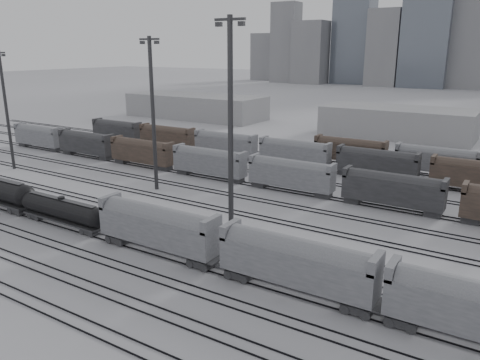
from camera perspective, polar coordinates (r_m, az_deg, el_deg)
The scene contains 12 objects.
ground at distance 60.41m, azimuth -14.58°, elevation -7.79°, with size 900.00×900.00×0.00m, color silver.
tracks at distance 72.55m, azimuth -4.60°, elevation -3.24°, with size 220.00×71.50×0.16m.
tank_car_b at distance 68.59m, azimuth -20.82°, elevation -3.41°, with size 16.21×2.70×4.01m.
hopper_car_a at distance 55.96m, azimuth -10.01°, elevation -5.47°, with size 16.23×3.22×5.80m.
hopper_car_b at distance 46.73m, azimuth 6.90°, elevation -9.74°, with size 16.17×3.21×5.78m.
light_mast_a at distance 103.86m, azimuth -26.62°, elevation 7.88°, with size 3.73×0.60×23.34m.
light_mast_b at distance 80.02m, azimuth -10.58°, elevation 8.26°, with size 4.09×0.65×25.57m.
light_mast_c at distance 60.66m, azimuth -1.17°, elevation 7.23°, with size 4.41×0.71×27.58m.
bg_string_near at distance 79.71m, azimuth 6.23°, elevation 0.51°, with size 151.00×3.00×5.60m.
bg_string_mid at distance 90.94m, azimuth 16.36°, elevation 1.86°, with size 151.00×3.00×5.60m.
warehouse_left at distance 167.79m, azimuth -5.44°, elevation 8.94°, with size 50.00×18.00×8.00m, color #9E9EA1.
warehouse_mid at distance 137.47m, azimuth 18.66°, elevation 6.70°, with size 40.00×18.00×8.00m, color #9E9EA1.
Camera 1 is at (41.12, -37.46, 23.56)m, focal length 35.00 mm.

